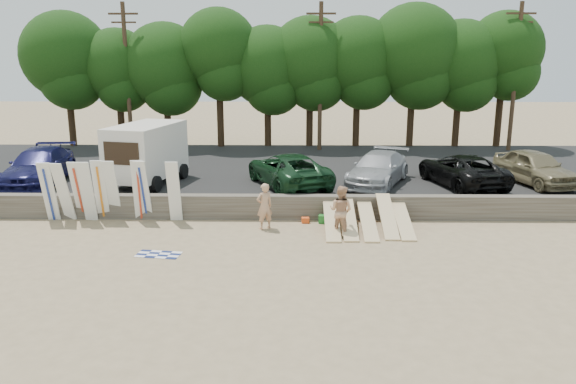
% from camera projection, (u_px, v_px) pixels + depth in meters
% --- Properties ---
extents(ground, '(120.00, 120.00, 0.00)m').
position_uv_depth(ground, '(282.00, 242.00, 20.46)').
color(ground, tan).
rests_on(ground, ground).
extents(seawall, '(44.00, 0.50, 1.00)m').
position_uv_depth(seawall, '(284.00, 207.00, 23.25)').
color(seawall, '#6B6356').
rests_on(seawall, ground).
extents(parking_lot, '(44.00, 14.50, 0.70)m').
position_uv_depth(parking_lot, '(287.00, 173.00, 30.56)').
color(parking_lot, '#282828').
rests_on(parking_lot, ground).
extents(treeline, '(33.31, 6.08, 9.12)m').
position_uv_depth(treeline, '(289.00, 58.00, 35.94)').
color(treeline, '#382616').
rests_on(treeline, parking_lot).
extents(utility_poles, '(25.80, 0.26, 9.00)m').
position_uv_depth(utility_poles, '(320.00, 74.00, 34.64)').
color(utility_poles, '#473321').
rests_on(utility_poles, parking_lot).
extents(box_trailer, '(3.28, 4.78, 2.80)m').
position_uv_depth(box_trailer, '(147.00, 151.00, 26.15)').
color(box_trailer, silver).
rests_on(box_trailer, parking_lot).
extents(car_0, '(2.73, 5.73, 1.61)m').
position_uv_depth(car_0, '(39.00, 166.00, 26.45)').
color(car_0, '#141547').
rests_on(car_0, parking_lot).
extents(car_1, '(4.48, 6.03, 1.52)m').
position_uv_depth(car_1, '(288.00, 170.00, 25.90)').
color(car_1, '#13341B').
rests_on(car_1, parking_lot).
extents(car_2, '(3.90, 5.43, 1.46)m').
position_uv_depth(car_2, '(378.00, 169.00, 26.25)').
color(car_2, '#A8A9AD').
rests_on(car_2, parking_lot).
extents(car_3, '(3.60, 5.69, 1.46)m').
position_uv_depth(car_3, '(462.00, 170.00, 26.03)').
color(car_3, black).
rests_on(car_3, parking_lot).
extents(car_4, '(2.98, 5.02, 1.60)m').
position_uv_depth(car_4, '(535.00, 167.00, 26.23)').
color(car_4, '#7C704E').
rests_on(car_4, parking_lot).
extents(surfboard_upright_0, '(0.54, 0.76, 2.53)m').
position_uv_depth(surfboard_upright_0, '(49.00, 192.00, 22.59)').
color(surfboard_upright_0, white).
rests_on(surfboard_upright_0, ground).
extents(surfboard_upright_1, '(0.62, 0.89, 2.50)m').
position_uv_depth(surfboard_upright_1, '(63.00, 192.00, 22.62)').
color(surfboard_upright_1, white).
rests_on(surfboard_upright_1, ground).
extents(surfboard_upright_2, '(0.53, 0.77, 2.52)m').
position_uv_depth(surfboard_upright_2, '(79.00, 191.00, 22.75)').
color(surfboard_upright_2, white).
rests_on(surfboard_upright_2, ground).
extents(surfboard_upright_3, '(0.51, 0.66, 2.55)m').
position_uv_depth(surfboard_upright_3, '(87.00, 192.00, 22.57)').
color(surfboard_upright_3, white).
rests_on(surfboard_upright_3, ground).
extents(surfboard_upright_4, '(0.52, 0.56, 2.56)m').
position_uv_depth(surfboard_upright_4, '(100.00, 190.00, 22.76)').
color(surfboard_upright_4, white).
rests_on(surfboard_upright_4, ground).
extents(surfboard_upright_5, '(0.53, 0.68, 2.54)m').
position_uv_depth(surfboard_upright_5, '(112.00, 190.00, 22.79)').
color(surfboard_upright_5, white).
rests_on(surfboard_upright_5, ground).
extents(surfboard_upright_6, '(0.58, 0.70, 2.55)m').
position_uv_depth(surfboard_upright_6, '(143.00, 191.00, 22.74)').
color(surfboard_upright_6, white).
rests_on(surfboard_upright_6, ground).
extents(surfboard_upright_7, '(0.55, 0.56, 2.57)m').
position_uv_depth(surfboard_upright_7, '(139.00, 190.00, 22.74)').
color(surfboard_upright_7, white).
rests_on(surfboard_upright_7, ground).
extents(surfboard_upright_8, '(0.51, 0.61, 2.55)m').
position_uv_depth(surfboard_upright_8, '(174.00, 192.00, 22.56)').
color(surfboard_upright_8, white).
rests_on(surfboard_upright_8, ground).
extents(surfboard_low_0, '(0.56, 2.92, 0.84)m').
position_uv_depth(surfboard_low_0, '(332.00, 221.00, 21.63)').
color(surfboard_low_0, '#DABD89').
rests_on(surfboard_low_0, ground).
extents(surfboard_low_1, '(0.56, 2.89, 0.95)m').
position_uv_depth(surfboard_low_1, '(349.00, 219.00, 21.67)').
color(surfboard_low_1, '#DABD89').
rests_on(surfboard_low_1, ground).
extents(surfboard_low_2, '(0.56, 2.92, 0.83)m').
position_uv_depth(surfboard_low_2, '(368.00, 221.00, 21.63)').
color(surfboard_low_2, '#DABD89').
rests_on(surfboard_low_2, ground).
extents(surfboard_low_3, '(0.56, 2.84, 1.10)m').
position_uv_depth(surfboard_low_3, '(387.00, 216.00, 21.80)').
color(surfboard_low_3, '#DABD89').
rests_on(surfboard_low_3, ground).
extents(surfboard_low_4, '(0.56, 2.91, 0.85)m').
position_uv_depth(surfboard_low_4, '(403.00, 219.00, 21.77)').
color(surfboard_low_4, '#DABD89').
rests_on(surfboard_low_4, ground).
extents(beachgoer_a, '(0.79, 0.70, 1.83)m').
position_uv_depth(beachgoer_a, '(265.00, 206.00, 21.80)').
color(beachgoer_a, tan).
rests_on(beachgoer_a, ground).
extents(beachgoer_b, '(1.17, 1.09, 1.91)m').
position_uv_depth(beachgoer_b, '(341.00, 211.00, 21.02)').
color(beachgoer_b, tan).
rests_on(beachgoer_b, ground).
extents(cooler, '(0.41, 0.34, 0.32)m').
position_uv_depth(cooler, '(323.00, 219.00, 22.72)').
color(cooler, '#24862C').
rests_on(cooler, ground).
extents(gear_bag, '(0.32, 0.27, 0.22)m').
position_uv_depth(gear_bag, '(305.00, 220.00, 22.75)').
color(gear_bag, '#E4501A').
rests_on(gear_bag, ground).
extents(beach_towel, '(1.70, 1.70, 0.00)m').
position_uv_depth(beach_towel, '(159.00, 254.00, 19.19)').
color(beach_towel, white).
rests_on(beach_towel, ground).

